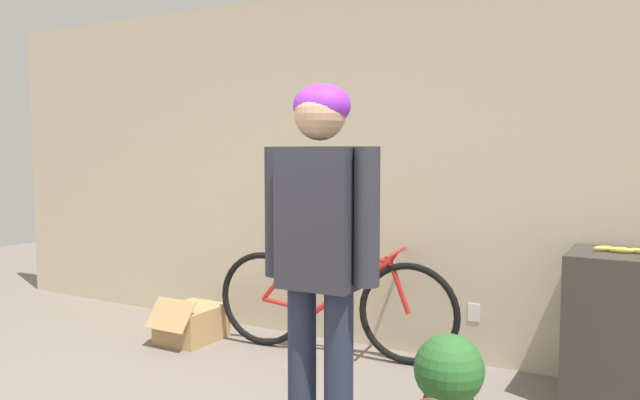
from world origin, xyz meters
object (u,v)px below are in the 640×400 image
(cardboard_box, at_px, (191,323))
(banana, at_px, (620,250))
(person, at_px, (320,236))
(potted_plant, at_px, (449,381))
(bicycle, at_px, (332,303))

(cardboard_box, bearing_deg, banana, 5.55)
(person, relative_size, banana, 5.89)
(person, height_order, banana, person)
(person, relative_size, potted_plant, 3.26)
(cardboard_box, relative_size, potted_plant, 1.02)
(banana, distance_m, cardboard_box, 3.00)
(banana, bearing_deg, cardboard_box, -174.45)
(bicycle, distance_m, cardboard_box, 1.13)
(banana, bearing_deg, potted_plant, -127.56)
(bicycle, height_order, potted_plant, bicycle)
(person, bearing_deg, cardboard_box, 144.90)
(person, distance_m, cardboard_box, 2.33)
(cardboard_box, bearing_deg, person, -33.37)
(banana, distance_m, potted_plant, 1.27)
(bicycle, relative_size, potted_plant, 3.37)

